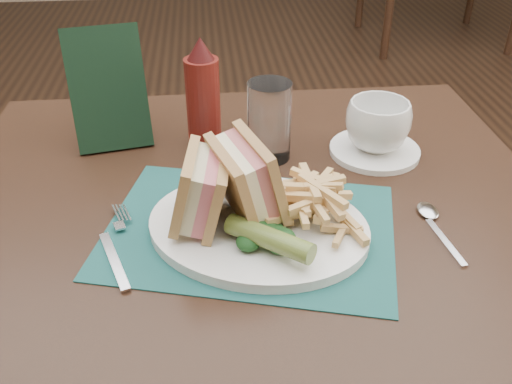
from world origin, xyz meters
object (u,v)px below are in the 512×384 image
Objects in this scene: placemat at (250,229)px; coffee_cup at (378,126)px; plate at (258,227)px; ketchup_bottle at (203,92)px; table_main at (252,361)px; saucer at (374,150)px; sandwich_half_b at (232,182)px; check_presenter at (108,89)px; sandwich_half_a at (185,189)px; drinking_glass at (269,121)px.

coffee_cup is (0.23, 0.19, 0.05)m from placemat.
ketchup_bottle is (-0.07, 0.27, 0.08)m from plate.
table_main is 0.50m from ketchup_bottle.
table_main is 4.84× the size of ketchup_bottle.
sandwich_half_b is at bearing -143.18° from saucer.
coffee_cup reaches higher than table_main.
coffee_cup is at bearing 25.47° from table_main.
check_presenter is at bearing 148.64° from plate.
ketchup_bottle is 0.16m from check_presenter.
plate is at bearing -41.55° from sandwich_half_b.
sandwich_half_a is at bearing 177.89° from placemat.
placemat is 0.36m from check_presenter.
placemat is at bearing -34.94° from sandwich_half_b.
coffee_cup is (0.25, 0.19, -0.02)m from sandwich_half_b.
plate is 0.29m from ketchup_bottle.
sandwich_half_a reaches higher than placemat.
check_presenter reaches higher than drinking_glass.
plate is 2.31× the size of drinking_glass.
drinking_glass reaches higher than coffee_cup.
sandwich_half_a is 0.56× the size of ketchup_bottle.
table_main is at bearing -50.99° from check_presenter.
table_main is 0.40m from plate.
placemat is 1.29× the size of plate.
placemat is at bearing -139.65° from coffee_cup.
sandwich_half_a is 0.30m from check_presenter.
check_presenter reaches higher than plate.
plate is at bearing -35.36° from placemat.
saucer is (0.22, 0.10, 0.38)m from table_main.
check_presenter is at bearing 169.51° from saucer.
drinking_glass is (0.13, 0.19, -0.00)m from sandwich_half_a.
coffee_cup is at bearing -1.65° from drinking_glass.
sandwich_half_b reaches higher than plate.
table_main is at bearing 51.52° from sandwich_half_b.
table_main is 3.00× the size of plate.
ketchup_bottle is at bearing -16.90° from check_presenter.
saucer is at bearing 40.35° from placemat.
sandwich_half_b is at bearing 176.49° from plate.
saucer is at bearing 63.29° from plate.
table_main is 0.46m from sandwich_half_a.
ketchup_bottle is at bearing 111.22° from table_main.
check_presenter reaches higher than sandwich_half_a.
plate reaches higher than placemat.
table_main is 0.55m from check_presenter.
plate is 0.30m from coffee_cup.
coffee_cup is at bearing -21.59° from check_presenter.
sandwich_half_b is 0.63× the size of ketchup_bottle.
table_main is 0.46m from sandwich_half_b.
coffee_cup is (0.00, 0.00, 0.05)m from saucer.
saucer is at bearing -13.01° from ketchup_bottle.
sandwich_half_a is 0.36m from coffee_cup.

